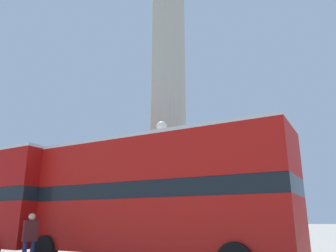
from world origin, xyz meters
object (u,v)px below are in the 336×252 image
(street_lamp, at_px, (161,171))
(pedestrian_near_lamp, at_px, (30,237))
(bus_b, at_px, (148,194))
(monument_column, at_px, (168,92))

(street_lamp, relative_size, pedestrian_near_lamp, 3.35)
(bus_b, bearing_deg, street_lamp, 109.78)
(monument_column, bearing_deg, bus_b, -71.41)
(monument_column, xyz_separation_m, street_lamp, (1.50, -3.95, -5.46))
(pedestrian_near_lamp, bearing_deg, street_lamp, -4.00)
(street_lamp, bearing_deg, pedestrian_near_lamp, -120.44)
(bus_b, bearing_deg, pedestrian_near_lamp, -143.53)
(monument_column, bearing_deg, street_lamp, -69.23)
(monument_column, height_order, pedestrian_near_lamp, monument_column)
(bus_b, relative_size, street_lamp, 1.75)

